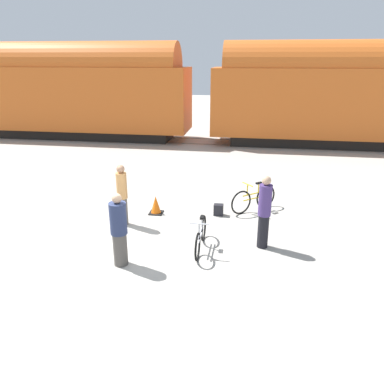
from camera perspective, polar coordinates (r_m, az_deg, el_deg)
ground_plane at (r=9.39m, az=-9.69°, el=-8.79°), size 80.00×80.00×0.00m
freight_train at (r=20.86m, az=1.32°, el=15.26°), size 28.00×2.80×5.29m
rail_near at (r=20.57m, az=0.98°, el=7.34°), size 40.00×0.07×0.01m
rail_far at (r=21.96m, az=1.52°, el=8.14°), size 40.00×0.07×0.01m
bicycle_yellow at (r=11.56m, az=9.37°, el=-1.03°), size 1.33×1.15×0.92m
bicycle_silver at (r=9.15m, az=1.33°, el=-6.76°), size 0.46×1.68×0.83m
person_in_purple at (r=9.20m, az=10.96°, el=-2.98°), size 0.31×0.31×1.85m
person_in_navy at (r=8.46m, az=-11.07°, el=-5.73°), size 0.38×0.38×1.72m
person_in_tan at (r=10.48m, az=-10.58°, el=-0.39°), size 0.29×0.29×1.74m
backpack at (r=11.20m, az=4.06°, el=-2.71°), size 0.28×0.20×0.34m
traffic_cone at (r=11.32m, az=-5.54°, el=-2.04°), size 0.40×0.40×0.55m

